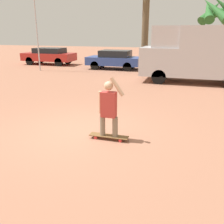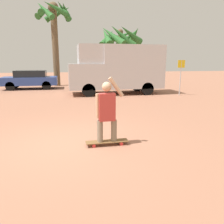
{
  "view_description": "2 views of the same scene",
  "coord_description": "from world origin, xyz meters",
  "px_view_note": "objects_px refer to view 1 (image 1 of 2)",
  "views": [
    {
      "loc": [
        2.73,
        -5.99,
        2.66
      ],
      "look_at": [
        0.95,
        -0.16,
        0.7
      ],
      "focal_mm": 40.0,
      "sensor_mm": 36.0,
      "label": 1
    },
    {
      "loc": [
        0.01,
        -5.21,
        1.95
      ],
      "look_at": [
        1.23,
        0.63,
        0.59
      ],
      "focal_mm": 35.0,
      "sensor_mm": 36.0,
      "label": 2
    }
  ],
  "objects_px": {
    "skateboard": "(109,136)",
    "parked_car_blue": "(114,59)",
    "person_skateboarder": "(109,106)",
    "flagpole": "(37,23)",
    "parked_car_red": "(49,55)",
    "camper_van": "(199,53)"
  },
  "relations": [
    {
      "from": "parked_car_red",
      "to": "parked_car_blue",
      "type": "bearing_deg",
      "value": -9.73
    },
    {
      "from": "skateboard",
      "to": "parked_car_red",
      "type": "relative_size",
      "value": 0.23
    },
    {
      "from": "parked_car_red",
      "to": "person_skateboarder",
      "type": "bearing_deg",
      "value": -54.44
    },
    {
      "from": "person_skateboarder",
      "to": "camper_van",
      "type": "xyz_separation_m",
      "value": [
        2.26,
        8.65,
        0.72
      ]
    },
    {
      "from": "person_skateboarder",
      "to": "parked_car_red",
      "type": "distance_m",
      "value": 16.52
    },
    {
      "from": "parked_car_blue",
      "to": "parked_car_red",
      "type": "height_order",
      "value": "parked_car_red"
    },
    {
      "from": "skateboard",
      "to": "flagpole",
      "type": "relative_size",
      "value": 0.18
    },
    {
      "from": "parked_car_blue",
      "to": "camper_van",
      "type": "bearing_deg",
      "value": -32.96
    },
    {
      "from": "parked_car_blue",
      "to": "flagpole",
      "type": "relative_size",
      "value": 0.71
    },
    {
      "from": "parked_car_blue",
      "to": "parked_car_red",
      "type": "xyz_separation_m",
      "value": [
        -6.1,
        1.05,
        0.02
      ]
    },
    {
      "from": "skateboard",
      "to": "parked_car_red",
      "type": "height_order",
      "value": "parked_car_red"
    },
    {
      "from": "parked_car_blue",
      "to": "parked_car_red",
      "type": "bearing_deg",
      "value": 170.27
    },
    {
      "from": "skateboard",
      "to": "camper_van",
      "type": "xyz_separation_m",
      "value": [
        2.26,
        8.65,
        1.53
      ]
    },
    {
      "from": "skateboard",
      "to": "parked_car_blue",
      "type": "xyz_separation_m",
      "value": [
        -3.51,
        12.4,
        0.65
      ]
    },
    {
      "from": "skateboard",
      "to": "parked_car_red",
      "type": "distance_m",
      "value": 16.54
    },
    {
      "from": "camper_van",
      "to": "flagpole",
      "type": "bearing_deg",
      "value": 172.29
    },
    {
      "from": "parked_car_blue",
      "to": "parked_car_red",
      "type": "distance_m",
      "value": 6.19
    },
    {
      "from": "skateboard",
      "to": "person_skateboarder",
      "type": "distance_m",
      "value": 0.81
    },
    {
      "from": "skateboard",
      "to": "person_skateboarder",
      "type": "relative_size",
      "value": 0.67
    },
    {
      "from": "skateboard",
      "to": "person_skateboarder",
      "type": "bearing_deg",
      "value": -180.0
    },
    {
      "from": "parked_car_blue",
      "to": "flagpole",
      "type": "distance_m",
      "value": 5.9
    },
    {
      "from": "camper_van",
      "to": "parked_car_blue",
      "type": "relative_size",
      "value": 1.45
    }
  ]
}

